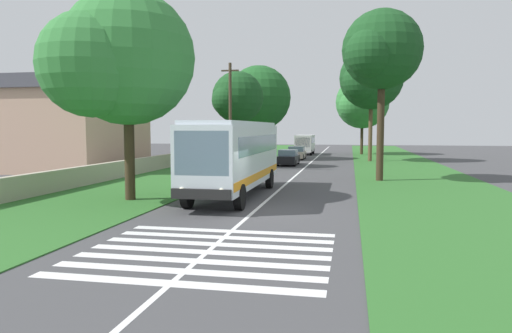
% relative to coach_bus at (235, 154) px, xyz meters
% --- Properties ---
extents(ground, '(160.00, 160.00, 0.00)m').
position_rel_coach_bus_xyz_m(ground, '(-4.10, -1.80, -2.15)').
color(ground, '#424244').
extents(grass_verge_left, '(120.00, 8.00, 0.04)m').
position_rel_coach_bus_xyz_m(grass_verge_left, '(10.90, 6.40, -2.13)').
color(grass_verge_left, '#2D6628').
rests_on(grass_verge_left, ground).
extents(grass_verge_right, '(120.00, 8.00, 0.04)m').
position_rel_coach_bus_xyz_m(grass_verge_right, '(10.90, -10.00, -2.13)').
color(grass_verge_right, '#2D6628').
rests_on(grass_verge_right, ground).
extents(centre_line, '(110.00, 0.16, 0.01)m').
position_rel_coach_bus_xyz_m(centre_line, '(10.90, -1.80, -2.14)').
color(centre_line, silver).
rests_on(centre_line, ground).
extents(coach_bus, '(11.16, 2.62, 3.73)m').
position_rel_coach_bus_xyz_m(coach_bus, '(0.00, 0.00, 0.00)').
color(coach_bus, silver).
rests_on(coach_bus, ground).
extents(zebra_crossing, '(5.85, 6.80, 0.01)m').
position_rel_coach_bus_xyz_m(zebra_crossing, '(-10.66, -1.80, -2.14)').
color(zebra_crossing, silver).
rests_on(zebra_crossing, ground).
extents(trailing_car_0, '(4.30, 1.78, 1.43)m').
position_rel_coach_bus_xyz_m(trailing_car_0, '(20.55, -0.00, -1.48)').
color(trailing_car_0, black).
rests_on(trailing_car_0, ground).
extents(trailing_car_1, '(4.30, 1.78, 1.43)m').
position_rel_coach_bus_xyz_m(trailing_car_1, '(28.95, 0.14, -1.48)').
color(trailing_car_1, '#B7A893').
rests_on(trailing_car_1, ground).
extents(trailing_minibus_0, '(6.00, 2.14, 2.53)m').
position_rel_coach_bus_xyz_m(trailing_minibus_0, '(38.26, 0.11, -0.60)').
color(trailing_minibus_0, silver).
rests_on(trailing_minibus_0, ground).
extents(roadside_tree_left_0, '(5.15, 4.43, 8.26)m').
position_rel_coach_bus_xyz_m(roadside_tree_left_0, '(17.07, 4.01, 3.79)').
color(roadside_tree_left_0, '#4C3826').
rests_on(roadside_tree_left_0, grass_verge_left).
extents(roadside_tree_left_1, '(7.57, 6.38, 9.75)m').
position_rel_coach_bus_xyz_m(roadside_tree_left_1, '(-2.48, 4.81, 4.33)').
color(roadside_tree_left_1, '#3D2D1E').
rests_on(roadside_tree_left_1, grass_verge_left).
extents(roadside_tree_left_2, '(8.54, 6.95, 10.14)m').
position_rel_coach_bus_xyz_m(roadside_tree_left_2, '(28.04, 4.31, 4.35)').
color(roadside_tree_left_2, '#4C3826').
rests_on(roadside_tree_left_2, grass_verge_left).
extents(roadside_tree_right_0, '(8.22, 6.81, 10.13)m').
position_rel_coach_bus_xyz_m(roadside_tree_right_0, '(40.18, -6.97, 4.43)').
color(roadside_tree_right_0, '#3D2D1E').
rests_on(roadside_tree_right_0, grass_verge_right).
extents(roadside_tree_right_1, '(7.66, 6.43, 11.69)m').
position_rel_coach_bus_xyz_m(roadside_tree_right_1, '(27.12, -7.51, 6.19)').
color(roadside_tree_right_1, brown).
rests_on(roadside_tree_right_1, grass_verge_right).
extents(roadside_tree_right_2, '(6.05, 5.05, 10.87)m').
position_rel_coach_bus_xyz_m(roadside_tree_right_2, '(8.60, -7.41, 6.07)').
color(roadside_tree_right_2, '#3D2D1E').
rests_on(roadside_tree_right_2, grass_verge_right).
extents(utility_pole, '(0.24, 1.40, 8.51)m').
position_rel_coach_bus_xyz_m(utility_pole, '(13.71, 3.76, 2.29)').
color(utility_pole, '#473828').
rests_on(utility_pole, grass_verge_left).
extents(roadside_wall, '(70.00, 0.40, 1.14)m').
position_rel_coach_bus_xyz_m(roadside_wall, '(15.90, 9.80, -1.53)').
color(roadside_wall, '#B2A893').
rests_on(roadside_wall, grass_verge_left).
extents(roadside_building, '(11.58, 8.18, 7.35)m').
position_rel_coach_bus_xyz_m(roadside_building, '(12.81, 16.37, 1.59)').
color(roadside_building, tan).
rests_on(roadside_building, ground).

